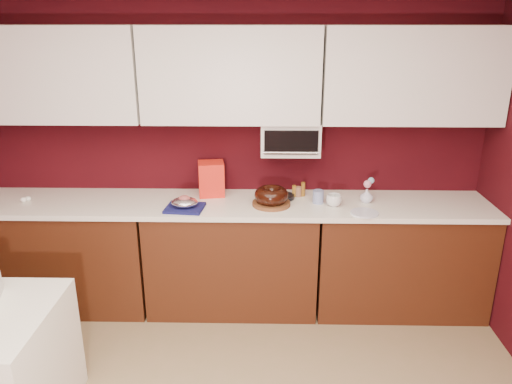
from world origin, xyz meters
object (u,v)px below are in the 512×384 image
object	(u,v)px
pandoro_box	(211,179)
coffee_mug	(334,199)
flower_vase	(367,195)
bundt_cake	(271,195)
foil_ham_nest	(184,202)
toaster_oven	(290,137)
blue_jar	(318,197)

from	to	relation	value
pandoro_box	coffee_mug	bearing A→B (deg)	-22.59
coffee_mug	flower_vase	distance (m)	0.28
bundt_cake	pandoro_box	world-z (taller)	pandoro_box
foil_ham_nest	coffee_mug	xyz separation A→B (m)	(1.12, 0.09, 0.00)
bundt_cake	toaster_oven	bearing A→B (deg)	57.58
foil_ham_nest	pandoro_box	world-z (taller)	pandoro_box
toaster_oven	coffee_mug	world-z (taller)	toaster_oven
pandoro_box	flower_vase	bearing A→B (deg)	-15.64
bundt_cake	coffee_mug	world-z (taller)	bundt_cake
bundt_cake	pandoro_box	xyz separation A→B (m)	(-0.48, 0.23, 0.06)
pandoro_box	flower_vase	size ratio (longest dim) A/B	2.26
flower_vase	coffee_mug	bearing A→B (deg)	-161.46
toaster_oven	coffee_mug	xyz separation A→B (m)	(0.33, -0.23, -0.42)
toaster_oven	bundt_cake	xyz separation A→B (m)	(-0.14, -0.23, -0.40)
toaster_oven	bundt_cake	bearing A→B (deg)	-122.42
bundt_cake	coffee_mug	xyz separation A→B (m)	(0.47, -0.01, -0.02)
toaster_oven	blue_jar	size ratio (longest dim) A/B	4.49
bundt_cake	blue_jar	world-z (taller)	bundt_cake
toaster_oven	blue_jar	world-z (taller)	toaster_oven
foil_ham_nest	blue_jar	xyz separation A→B (m)	(1.01, 0.16, -0.00)
coffee_mug	foil_ham_nest	bearing A→B (deg)	-175.35
pandoro_box	coffee_mug	world-z (taller)	pandoro_box
flower_vase	foil_ham_nest	bearing A→B (deg)	-172.62
foil_ham_nest	flower_vase	distance (m)	1.39
pandoro_box	coffee_mug	distance (m)	0.98
coffee_mug	blue_jar	world-z (taller)	coffee_mug
coffee_mug	blue_jar	distance (m)	0.13
flower_vase	toaster_oven	bearing A→B (deg)	166.41
toaster_oven	coffee_mug	bearing A→B (deg)	-35.05
pandoro_box	blue_jar	bearing A→B (deg)	-20.16
bundt_cake	pandoro_box	size ratio (longest dim) A/B	0.95
foil_ham_nest	blue_jar	size ratio (longest dim) A/B	1.96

